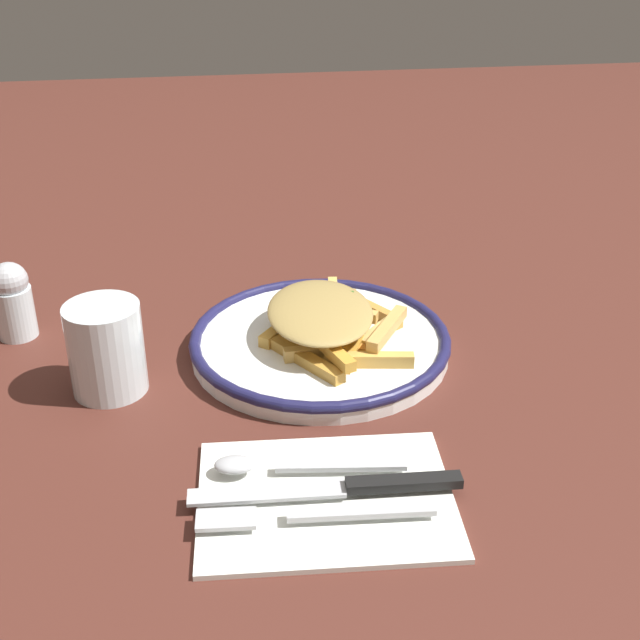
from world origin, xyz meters
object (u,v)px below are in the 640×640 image
object	(u,v)px
fork	(315,514)
salt_shaker	(13,300)
spoon	(277,465)
water_glass	(106,349)
plate	(320,342)
fries_heap	(324,319)
napkin	(326,496)
knife	(351,487)

from	to	relation	value
fork	salt_shaker	xyz separation A→B (m)	(0.33, 0.27, 0.03)
spoon	water_glass	xyz separation A→B (m)	(0.15, 0.14, 0.03)
plate	fork	world-z (taller)	plate
fries_heap	salt_shaker	distance (m)	0.32
spoon	salt_shaker	world-z (taller)	salt_shaker
spoon	napkin	bearing A→B (deg)	-132.78
plate	knife	bearing A→B (deg)	177.92
knife	water_glass	distance (m)	0.27
water_glass	napkin	bearing A→B (deg)	-136.55
fork	plate	bearing A→B (deg)	-8.87
plate	spoon	bearing A→B (deg)	162.19
spoon	salt_shaker	distance (m)	0.36
water_glass	salt_shaker	distance (m)	0.16
napkin	water_glass	xyz separation A→B (m)	(0.18, 0.17, 0.04)
fries_heap	water_glass	distance (m)	0.21
knife	spoon	distance (m)	0.06
water_glass	salt_shaker	world-z (taller)	water_glass
fries_heap	water_glass	xyz separation A→B (m)	(-0.04, 0.21, 0.01)
napkin	fork	bearing A→B (deg)	155.85
fork	water_glass	bearing A→B (deg)	37.53
fries_heap	salt_shaker	size ratio (longest dim) A/B	2.32
napkin	spoon	distance (m)	0.05
plate	water_glass	size ratio (longest dim) A/B	3.01
napkin	water_glass	world-z (taller)	water_glass
napkin	fork	distance (m)	0.03
fries_heap	fork	world-z (taller)	fries_heap
napkin	knife	distance (m)	0.02
spoon	salt_shaker	xyz separation A→B (m)	(0.27, 0.24, 0.03)
plate	fries_heap	xyz separation A→B (m)	(-0.00, -0.00, 0.03)
fries_heap	water_glass	world-z (taller)	water_glass
fries_heap	salt_shaker	bearing A→B (deg)	75.58
napkin	knife	xyz separation A→B (m)	(-0.00, -0.02, 0.01)
knife	salt_shaker	size ratio (longest dim) A/B	2.57
water_glass	fries_heap	bearing A→B (deg)	-79.44
spoon	salt_shaker	bearing A→B (deg)	41.95
fries_heap	napkin	world-z (taller)	fries_heap
fork	water_glass	size ratio (longest dim) A/B	2.05
fork	salt_shaker	distance (m)	0.42
fork	water_glass	distance (m)	0.27
plate	fries_heap	bearing A→B (deg)	-107.68
napkin	water_glass	distance (m)	0.26
knife	spoon	bearing A→B (deg)	58.36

